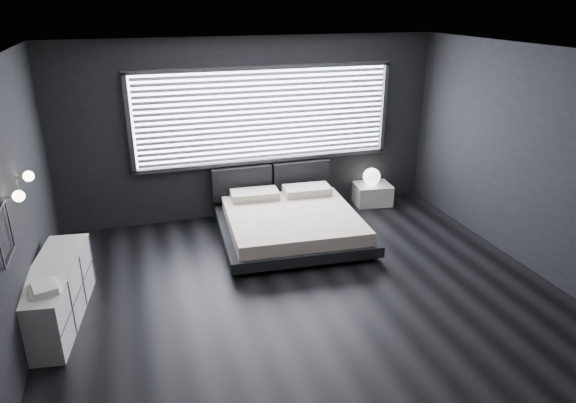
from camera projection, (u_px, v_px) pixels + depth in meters
name	position (u px, v px, depth m)	size (l,w,h in m)	color
room	(311.00, 187.00, 5.60)	(6.04, 6.00, 2.80)	black
window	(265.00, 116.00, 7.97)	(4.14, 0.09, 1.52)	white
headboard	(272.00, 179.00, 8.33)	(1.96, 0.16, 0.52)	black
sconce_near	(18.00, 196.00, 4.78)	(0.18, 0.11, 0.11)	silver
sconce_far	(28.00, 176.00, 5.31)	(0.18, 0.11, 0.11)	silver
wall_art_lower	(5.00, 234.00, 4.52)	(0.01, 0.48, 0.48)	#47474C
bed	(292.00, 223.00, 7.52)	(2.18, 2.10, 0.53)	black
nightstand	(372.00, 194.00, 8.83)	(0.60, 0.50, 0.35)	white
orb_lamp	(372.00, 177.00, 8.69)	(0.29, 0.29, 0.29)	white
dresser	(57.00, 294.00, 5.57)	(0.68, 1.68, 0.65)	white
book_stack	(44.00, 288.00, 5.01)	(0.31, 0.38, 0.07)	white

